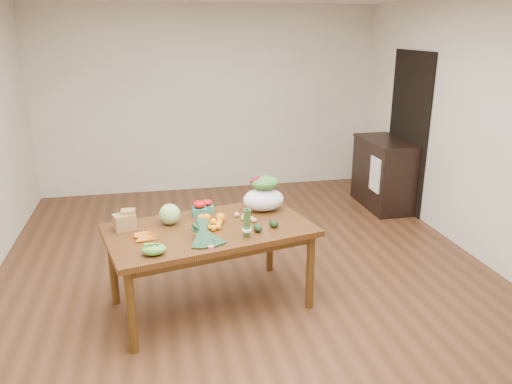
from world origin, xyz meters
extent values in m
plane|color=#58331E|center=(0.00, 0.00, 0.00)|extent=(6.00, 6.00, 0.00)
cube|color=white|center=(0.00, 3.00, 1.35)|extent=(5.00, 0.02, 2.70)
cube|color=white|center=(0.00, -3.00, 1.35)|extent=(5.00, 0.02, 2.70)
cube|color=white|center=(2.50, 0.00, 1.35)|extent=(0.02, 6.00, 2.70)
cube|color=#512E13|center=(-0.42, -0.44, 0.38)|extent=(1.88, 1.31, 0.75)
cube|color=black|center=(2.48, 1.60, 1.05)|extent=(0.02, 1.00, 2.10)
cube|color=black|center=(2.22, 1.68, 0.47)|extent=(0.52, 1.02, 0.94)
cube|color=white|center=(1.96, 1.40, 0.55)|extent=(0.02, 0.28, 0.45)
sphere|color=#9CCB75|center=(-0.75, -0.29, 0.84)|extent=(0.18, 0.18, 0.18)
sphere|color=#F6600F|center=(-0.47, -0.29, 0.79)|extent=(0.07, 0.07, 0.07)
sphere|color=orange|center=(-0.43, -0.30, 0.79)|extent=(0.08, 0.08, 0.08)
sphere|color=#EA510E|center=(-0.31, -0.34, 0.79)|extent=(0.09, 0.09, 0.09)
ellipsoid|color=#5AAF3B|center=(-0.89, -0.88, 0.79)|extent=(0.19, 0.14, 0.08)
ellipsoid|color=tan|center=(-0.10, -0.35, 0.77)|extent=(0.06, 0.05, 0.05)
ellipsoid|color=tan|center=(-0.04, -0.38, 0.77)|extent=(0.05, 0.05, 0.05)
ellipsoid|color=tan|center=(-0.09, -0.27, 0.77)|extent=(0.05, 0.04, 0.04)
ellipsoid|color=#DEC380|center=(-0.15, -0.24, 0.77)|extent=(0.05, 0.05, 0.04)
ellipsoid|color=tan|center=(-0.02, -0.40, 0.77)|extent=(0.05, 0.04, 0.04)
ellipsoid|color=black|center=(-0.04, -0.61, 0.78)|extent=(0.09, 0.12, 0.07)
ellipsoid|color=black|center=(0.12, -0.55, 0.79)|extent=(0.10, 0.13, 0.07)
camera|label=1|loc=(-0.84, -4.39, 2.38)|focal=35.00mm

